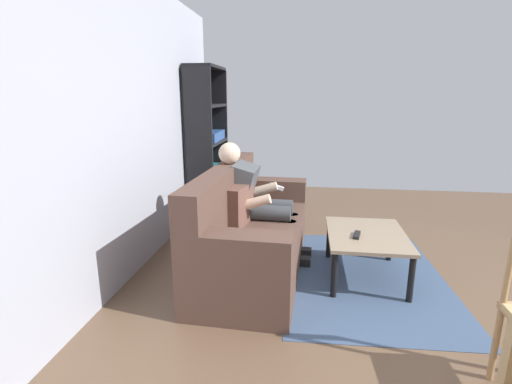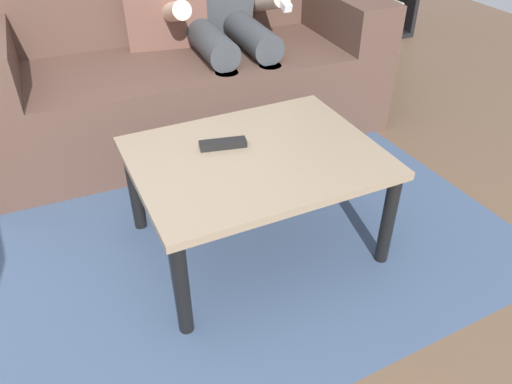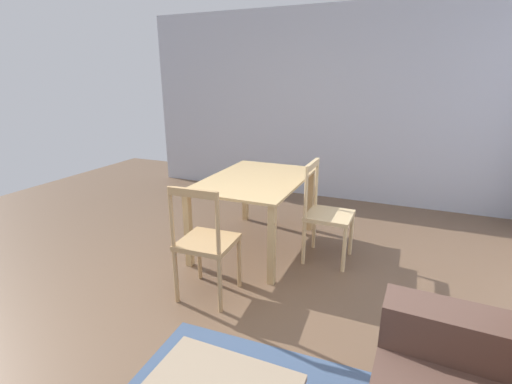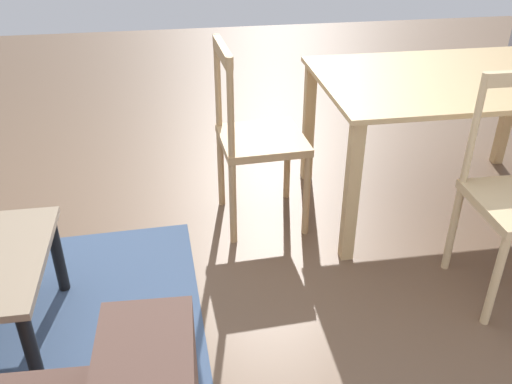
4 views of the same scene
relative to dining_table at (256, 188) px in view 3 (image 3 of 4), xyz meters
name	(u,v)px [view 3 (image 3 of 4)]	position (x,y,z in m)	size (l,w,h in m)	color
ground_plane	(202,328)	(1.39, 0.17, -0.64)	(8.80, 8.80, 0.00)	brown
wall_side	(322,106)	(-2.01, 0.17, 0.68)	(0.12, 5.42, 2.65)	#ABB0BE
dining_table	(256,188)	(0.00, 0.00, 0.00)	(1.37, 0.93, 0.75)	tan
dining_chair_near_wall	(326,214)	(0.00, 0.73, -0.18)	(0.42, 0.42, 0.97)	#D1B27F
dining_chair_facing_couch	(206,243)	(1.02, 0.00, -0.17)	(0.44, 0.44, 0.97)	tan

